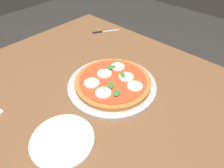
{
  "coord_description": "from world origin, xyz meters",
  "views": [
    {
      "loc": [
        -0.44,
        0.41,
        1.29
      ],
      "look_at": [
        -0.02,
        -0.05,
        0.74
      ],
      "focal_mm": 31.69,
      "sensor_mm": 36.0,
      "label": 1
    }
  ],
  "objects_px": {
    "plate_white": "(63,140)",
    "knife": "(103,32)",
    "pizza": "(113,81)",
    "serving_tray": "(112,85)",
    "dining_table": "(101,105)"
  },
  "relations": [
    {
      "from": "knife",
      "to": "serving_tray",
      "type": "bearing_deg",
      "value": 139.18
    },
    {
      "from": "pizza",
      "to": "knife",
      "type": "distance_m",
      "value": 0.49
    },
    {
      "from": "pizza",
      "to": "knife",
      "type": "xyz_separation_m",
      "value": [
        0.38,
        -0.32,
        -0.02
      ]
    },
    {
      "from": "plate_white",
      "to": "knife",
      "type": "bearing_deg",
      "value": -54.96
    },
    {
      "from": "plate_white",
      "to": "knife",
      "type": "height_order",
      "value": "plate_white"
    },
    {
      "from": "plate_white",
      "to": "serving_tray",
      "type": "bearing_deg",
      "value": -77.83
    },
    {
      "from": "pizza",
      "to": "plate_white",
      "type": "height_order",
      "value": "pizza"
    },
    {
      "from": "dining_table",
      "to": "plate_white",
      "type": "height_order",
      "value": "plate_white"
    },
    {
      "from": "serving_tray",
      "to": "plate_white",
      "type": "bearing_deg",
      "value": 102.17
    },
    {
      "from": "serving_tray",
      "to": "knife",
      "type": "bearing_deg",
      "value": -40.82
    },
    {
      "from": "pizza",
      "to": "knife",
      "type": "bearing_deg",
      "value": -40.37
    },
    {
      "from": "dining_table",
      "to": "plate_white",
      "type": "xyz_separation_m",
      "value": [
        -0.09,
        0.25,
        0.1
      ]
    },
    {
      "from": "plate_white",
      "to": "knife",
      "type": "relative_size",
      "value": 1.35
    },
    {
      "from": "pizza",
      "to": "knife",
      "type": "height_order",
      "value": "pizza"
    },
    {
      "from": "pizza",
      "to": "serving_tray",
      "type": "bearing_deg",
      "value": 66.8
    }
  ]
}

